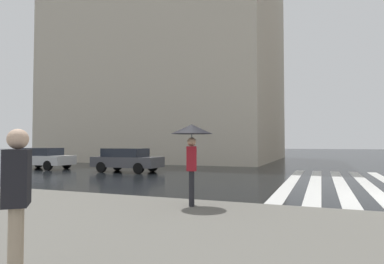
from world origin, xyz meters
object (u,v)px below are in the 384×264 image
(pedestrian_by_billboard, at_px, (17,194))
(pedestrian_in_red_jacket, at_px, (192,139))
(car_dark_grey, at_px, (127,159))
(car_white, at_px, (43,158))

(pedestrian_by_billboard, bearing_deg, pedestrian_in_red_jacket, -0.44)
(car_dark_grey, xyz_separation_m, car_white, (0.00, 6.56, 0.00))
(car_white, height_order, pedestrian_by_billboard, pedestrian_by_billboard)
(car_dark_grey, relative_size, pedestrian_by_billboard, 2.44)
(car_white, relative_size, pedestrian_by_billboard, 2.44)
(pedestrian_in_red_jacket, bearing_deg, car_dark_grey, 39.82)
(car_dark_grey, relative_size, car_white, 1.00)
(car_white, distance_m, pedestrian_by_billboard, 20.36)
(car_dark_grey, height_order, pedestrian_in_red_jacket, pedestrian_in_red_jacket)
(car_dark_grey, distance_m, pedestrian_by_billboard, 16.40)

